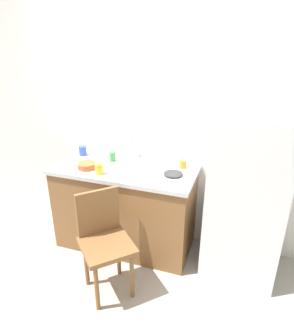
% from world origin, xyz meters
% --- Properties ---
extents(ground_plane, '(8.00, 8.00, 0.00)m').
position_xyz_m(ground_plane, '(0.00, 0.00, 0.00)').
color(ground_plane, '#9E998E').
extents(back_wall, '(4.80, 0.10, 2.50)m').
position_xyz_m(back_wall, '(0.00, 1.00, 1.25)').
color(back_wall, silver).
rests_on(back_wall, ground_plane).
extents(cabinet_base, '(1.34, 0.60, 0.83)m').
position_xyz_m(cabinet_base, '(-0.31, 0.65, 0.42)').
color(cabinet_base, brown).
rests_on(cabinet_base, ground_plane).
extents(countertop, '(1.38, 0.64, 0.04)m').
position_xyz_m(countertop, '(-0.31, 0.65, 0.85)').
color(countertop, '#B7B7BC').
rests_on(countertop, cabinet_base).
extents(faucet, '(0.02, 0.02, 0.26)m').
position_xyz_m(faucet, '(-0.34, 0.90, 1.00)').
color(faucet, '#B7B7BC').
rests_on(faucet, countertop).
extents(refrigerator, '(0.63, 0.60, 1.49)m').
position_xyz_m(refrigerator, '(0.82, 0.65, 0.75)').
color(refrigerator, silver).
rests_on(refrigerator, ground_plane).
extents(chair, '(0.57, 0.57, 0.89)m').
position_xyz_m(chair, '(-0.24, 0.03, 0.50)').
color(chair, brown).
rests_on(chair, ground_plane).
extents(terracotta_bowl, '(0.17, 0.17, 0.05)m').
position_xyz_m(terracotta_bowl, '(-0.64, 0.51, 0.90)').
color(terracotta_bowl, '#B25B33').
rests_on(terracotta_bowl, countertop).
extents(hotplate, '(0.17, 0.17, 0.02)m').
position_xyz_m(hotplate, '(0.17, 0.63, 0.88)').
color(hotplate, '#2D2D2D').
rests_on(hotplate, countertop).
extents(cup_blue, '(0.08, 0.08, 0.10)m').
position_xyz_m(cup_blue, '(-0.85, 0.81, 0.92)').
color(cup_blue, blue).
rests_on(cup_blue, countertop).
extents(cup_orange, '(0.07, 0.07, 0.08)m').
position_xyz_m(cup_orange, '(0.22, 0.82, 0.91)').
color(cup_orange, orange).
rests_on(cup_orange, countertop).
extents(cup_green, '(0.06, 0.06, 0.09)m').
position_xyz_m(cup_green, '(-0.49, 0.76, 0.92)').
color(cup_green, green).
rests_on(cup_green, countertop).
extents(cup_yellow, '(0.07, 0.07, 0.10)m').
position_xyz_m(cup_yellow, '(-0.47, 0.44, 0.92)').
color(cup_yellow, yellow).
rests_on(cup_yellow, countertop).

